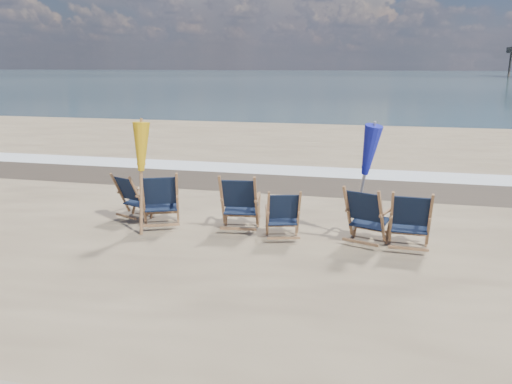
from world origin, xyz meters
TOP-DOWN VIEW (x-y plane):
  - ocean at (0.00, 128.00)m, footprint 400.00×400.00m
  - surf_foam at (0.00, 8.30)m, footprint 200.00×1.40m
  - wet_sand_strip at (0.00, 6.80)m, footprint 200.00×2.60m
  - beach_chair_0 at (-2.47, 2.81)m, footprint 0.82×0.86m
  - beach_chair_1 at (-1.60, 2.64)m, footprint 0.96×1.01m
  - beach_chair_2 at (-0.11, 2.68)m, footprint 0.79×0.87m
  - beach_chair_3 at (0.70, 2.44)m, footprint 0.76×0.81m
  - beach_chair_4 at (2.08, 2.33)m, footprint 0.90×0.95m
  - beach_chair_5 at (2.83, 2.30)m, footprint 0.71×0.79m
  - umbrella_yellow at (-2.09, 2.20)m, footprint 0.30×0.30m
  - umbrella_blue at (1.73, 2.77)m, footprint 0.30×0.30m

SIDE VIEW (x-z plane):
  - ocean at x=0.00m, z-range 0.00..0.00m
  - wet_sand_strip at x=0.00m, z-range 0.00..0.00m
  - surf_foam at x=0.00m, z-range 0.00..0.01m
  - beach_chair_3 at x=0.70m, z-range 0.00..0.94m
  - beach_chair_0 at x=-2.47m, z-range 0.00..0.95m
  - beach_chair_4 at x=2.08m, z-range 0.00..1.05m
  - beach_chair_5 at x=2.83m, z-range 0.00..1.06m
  - beach_chair_2 at x=-0.11m, z-range 0.00..1.11m
  - beach_chair_1 at x=-1.60m, z-range 0.00..1.11m
  - umbrella_yellow at x=-2.09m, z-range 0.48..2.48m
  - umbrella_blue at x=1.73m, z-range 0.50..2.53m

